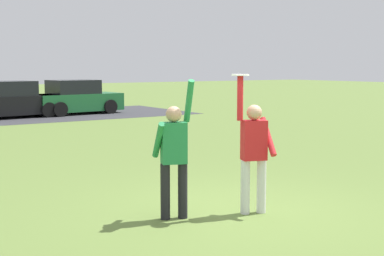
# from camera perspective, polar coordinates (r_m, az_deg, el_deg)

# --- Properties ---
(ground_plane) EXTENTS (120.00, 120.00, 0.00)m
(ground_plane) POSITION_cam_1_polar(r_m,az_deg,el_deg) (8.34, 4.51, -8.88)
(ground_plane) COLOR olive
(person_catcher) EXTENTS (0.58, 0.48, 2.08)m
(person_catcher) POSITION_cam_1_polar(r_m,az_deg,el_deg) (8.11, 6.58, -2.25)
(person_catcher) COLOR silver
(person_catcher) RESTS_ON ground_plane
(person_defender) EXTENTS (0.63, 0.56, 2.04)m
(person_defender) POSITION_cam_1_polar(r_m,az_deg,el_deg) (7.77, -1.94, -2.61)
(person_defender) COLOR black
(person_defender) RESTS_ON ground_plane
(frisbee_disc) EXTENTS (0.26, 0.26, 0.02)m
(frisbee_disc) POSITION_cam_1_polar(r_m,az_deg,el_deg) (7.94, 5.15, 5.63)
(frisbee_disc) COLOR white
(frisbee_disc) RESTS_ON person_catcher
(parked_car_black) EXTENTS (4.25, 2.33, 1.59)m
(parked_car_black) POSITION_cam_1_polar(r_m,az_deg,el_deg) (24.58, -18.67, 2.74)
(parked_car_black) COLOR black
(parked_car_black) RESTS_ON ground_plane
(parked_car_green) EXTENTS (4.25, 2.33, 1.59)m
(parked_car_green) POSITION_cam_1_polar(r_m,az_deg,el_deg) (25.73, -12.23, 3.09)
(parked_car_green) COLOR #1E6633
(parked_car_green) RESTS_ON ground_plane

